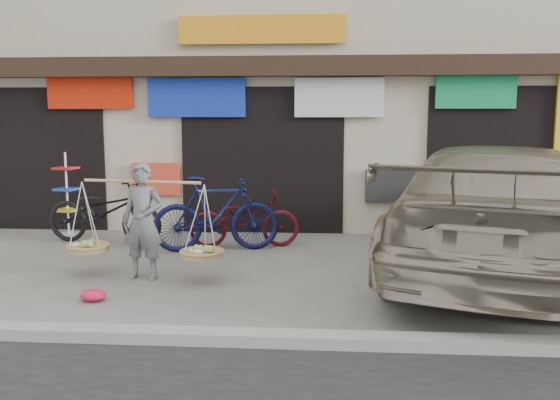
# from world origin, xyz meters

# --- Properties ---
(ground) EXTENTS (70.00, 70.00, 0.00)m
(ground) POSITION_xyz_m (0.00, 0.00, 0.00)
(ground) COLOR slate
(ground) RESTS_ON ground
(kerb) EXTENTS (70.00, 0.25, 0.12)m
(kerb) POSITION_xyz_m (0.00, -2.00, 0.06)
(kerb) COLOR gray
(kerb) RESTS_ON ground
(shophouse_block) EXTENTS (14.00, 6.32, 7.00)m
(shophouse_block) POSITION_xyz_m (-0.00, 6.42, 3.45)
(shophouse_block) COLOR #BBB297
(shophouse_block) RESTS_ON ground
(street_vendor) EXTENTS (2.19, 0.79, 1.57)m
(street_vendor) POSITION_xyz_m (-1.26, 0.19, 0.72)
(street_vendor) COLOR slate
(street_vendor) RESTS_ON ground
(bike_0) EXTENTS (2.21, 1.07, 1.11)m
(bike_0) POSITION_xyz_m (-2.60, 2.31, 0.56)
(bike_0) COLOR black
(bike_0) RESTS_ON ground
(bike_1) EXTENTS (2.11, 1.03, 1.22)m
(bike_1) POSITION_xyz_m (-0.59, 1.88, 0.61)
(bike_1) COLOR #0F1439
(bike_1) RESTS_ON ground
(bike_2) EXTENTS (1.91, 0.95, 0.96)m
(bike_2) POSITION_xyz_m (-0.17, 2.21, 0.48)
(bike_2) COLOR #500D13
(bike_2) RESTS_ON ground
(suv) EXTENTS (4.38, 6.65, 1.79)m
(suv) POSITION_xyz_m (3.55, 0.90, 0.89)
(suv) COLOR #A59A85
(suv) RESTS_ON ground
(display_rack) EXTENTS (0.42, 0.42, 1.53)m
(display_rack) POSITION_xyz_m (-3.50, 2.90, 0.61)
(display_rack) COLOR silver
(display_rack) RESTS_ON ground
(red_bag) EXTENTS (0.31, 0.25, 0.14)m
(red_bag) POSITION_xyz_m (-1.58, -0.82, 0.07)
(red_bag) COLOR #ED1642
(red_bag) RESTS_ON ground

